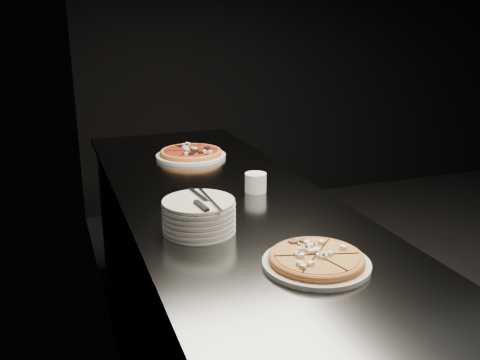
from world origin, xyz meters
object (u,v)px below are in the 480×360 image
object	(u,v)px
pizza_tomato	(191,153)
plate_stack	(199,215)
ramekin	(256,182)
cutlery	(203,201)
pizza_mushroom	(316,260)
counter	(234,321)

from	to	relation	value
pizza_tomato	plate_stack	bearing A→B (deg)	-103.40
plate_stack	ramekin	bearing A→B (deg)	44.11
plate_stack	cutlery	size ratio (longest dim) A/B	0.93
pizza_mushroom	plate_stack	world-z (taller)	plate_stack
cutlery	ramekin	xyz separation A→B (m)	(0.29, 0.31, -0.06)
counter	cutlery	world-z (taller)	cutlery
counter	plate_stack	distance (m)	0.57
pizza_tomato	plate_stack	size ratio (longest dim) A/B	1.48
pizza_mushroom	counter	bearing A→B (deg)	95.33
pizza_tomato	plate_stack	distance (m)	0.87
pizza_mushroom	ramekin	distance (m)	0.63
pizza_tomato	counter	bearing A→B (deg)	-92.42
plate_stack	ramekin	size ratio (longest dim) A/B	2.75
plate_stack	ramekin	world-z (taller)	plate_stack
counter	ramekin	world-z (taller)	ramekin
pizza_mushroom	pizza_tomato	bearing A→B (deg)	90.98
pizza_mushroom	cutlery	world-z (taller)	cutlery
cutlery	plate_stack	bearing A→B (deg)	111.33
pizza_mushroom	plate_stack	size ratio (longest dim) A/B	1.42
plate_stack	pizza_mushroom	bearing A→B (deg)	-56.54
pizza_tomato	ramekin	size ratio (longest dim) A/B	4.06
pizza_tomato	ramekin	world-z (taller)	ramekin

